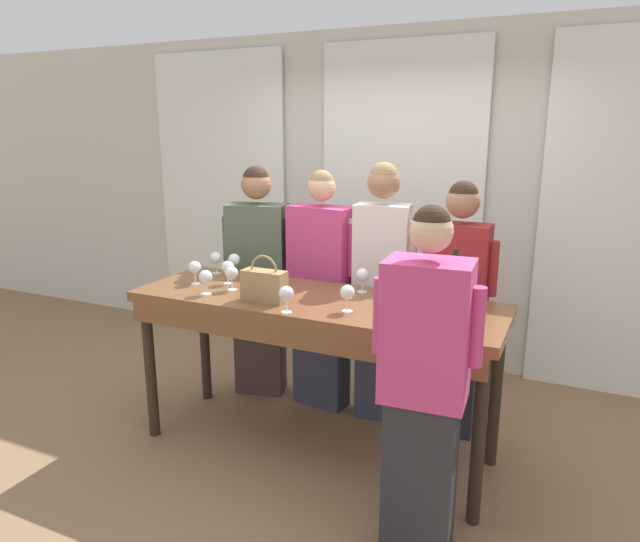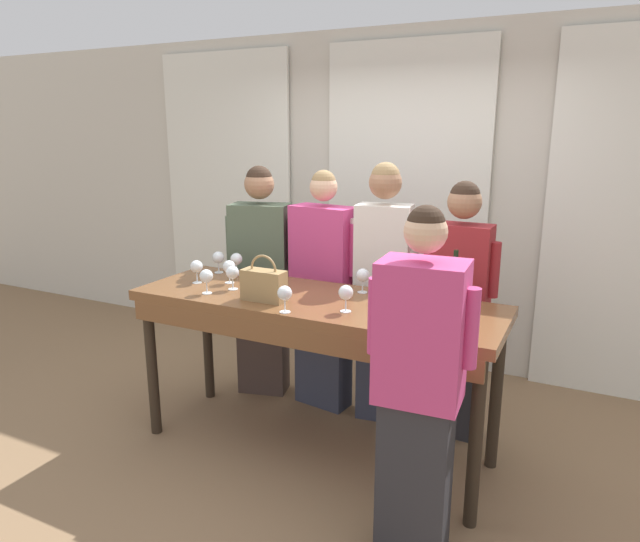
% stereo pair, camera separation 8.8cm
% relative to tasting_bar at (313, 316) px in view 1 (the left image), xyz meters
% --- Properties ---
extents(ground_plane, '(18.00, 18.00, 0.00)m').
position_rel_tasting_bar_xyz_m(ground_plane, '(0.00, 0.02, -0.90)').
color(ground_plane, '#846647').
extents(wall_back, '(12.00, 0.06, 2.80)m').
position_rel_tasting_bar_xyz_m(wall_back, '(0.00, 1.76, 0.50)').
color(wall_back, beige).
rests_on(wall_back, ground_plane).
extents(curtain_panel_left, '(1.39, 0.03, 2.69)m').
position_rel_tasting_bar_xyz_m(curtain_panel_left, '(-1.80, 1.70, 0.45)').
color(curtain_panel_left, white).
rests_on(curtain_panel_left, ground_plane).
extents(curtain_panel_center, '(1.39, 0.03, 2.69)m').
position_rel_tasting_bar_xyz_m(curtain_panel_center, '(0.00, 1.70, 0.45)').
color(curtain_panel_center, white).
rests_on(curtain_panel_center, ground_plane).
extents(tasting_bar, '(2.25, 0.74, 1.01)m').
position_rel_tasting_bar_xyz_m(tasting_bar, '(0.00, 0.00, 0.00)').
color(tasting_bar, brown).
rests_on(tasting_bar, ground_plane).
extents(wine_bottle, '(0.08, 0.08, 0.31)m').
position_rel_tasting_bar_xyz_m(wine_bottle, '(0.77, 0.30, 0.22)').
color(wine_bottle, black).
rests_on(wine_bottle, tasting_bar).
extents(handbag, '(0.27, 0.11, 0.28)m').
position_rel_tasting_bar_xyz_m(handbag, '(-0.24, -0.16, 0.21)').
color(handbag, '#997A4C').
rests_on(handbag, tasting_bar).
extents(wine_glass_front_left, '(0.08, 0.08, 0.15)m').
position_rel_tasting_bar_xyz_m(wine_glass_front_left, '(0.21, 0.26, 0.22)').
color(wine_glass_front_left, white).
rests_on(wine_glass_front_left, tasting_bar).
extents(wine_glass_front_mid, '(0.08, 0.08, 0.15)m').
position_rel_tasting_bar_xyz_m(wine_glass_front_mid, '(-0.74, 0.28, 0.22)').
color(wine_glass_front_mid, white).
rests_on(wine_glass_front_mid, tasting_bar).
extents(wine_glass_front_right, '(0.08, 0.08, 0.15)m').
position_rel_tasting_bar_xyz_m(wine_glass_front_right, '(-0.85, -0.02, 0.22)').
color(wine_glass_front_right, white).
rests_on(wine_glass_front_right, tasting_bar).
extents(wine_glass_center_left, '(0.08, 0.08, 0.15)m').
position_rel_tasting_bar_xyz_m(wine_glass_center_left, '(-0.02, -0.30, 0.22)').
color(wine_glass_center_left, white).
rests_on(wine_glass_center_left, tasting_bar).
extents(wine_glass_center_mid, '(0.08, 0.08, 0.15)m').
position_rel_tasting_bar_xyz_m(wine_glass_center_mid, '(0.62, -0.15, 0.22)').
color(wine_glass_center_mid, white).
rests_on(wine_glass_center_mid, tasting_bar).
extents(wine_glass_center_right, '(0.08, 0.08, 0.15)m').
position_rel_tasting_bar_xyz_m(wine_glass_center_right, '(-0.88, 0.27, 0.21)').
color(wine_glass_center_right, white).
rests_on(wine_glass_center_right, tasting_bar).
extents(wine_glass_back_left, '(0.08, 0.08, 0.15)m').
position_rel_tasting_bar_xyz_m(wine_glass_back_left, '(-0.55, -0.04, 0.21)').
color(wine_glass_back_left, white).
rests_on(wine_glass_back_left, tasting_bar).
extents(wine_glass_back_mid, '(0.08, 0.08, 0.15)m').
position_rel_tasting_bar_xyz_m(wine_glass_back_mid, '(-0.65, 0.08, 0.22)').
color(wine_glass_back_mid, white).
rests_on(wine_glass_back_mid, tasting_bar).
extents(wine_glass_back_right, '(0.08, 0.08, 0.15)m').
position_rel_tasting_bar_xyz_m(wine_glass_back_right, '(-0.64, -0.19, 0.22)').
color(wine_glass_back_right, white).
rests_on(wine_glass_back_right, tasting_bar).
extents(wine_glass_near_host, '(0.08, 0.08, 0.15)m').
position_rel_tasting_bar_xyz_m(wine_glass_near_host, '(0.58, -0.06, 0.21)').
color(wine_glass_near_host, white).
rests_on(wine_glass_near_host, tasting_bar).
extents(wine_glass_by_bottle, '(0.08, 0.08, 0.15)m').
position_rel_tasting_bar_xyz_m(wine_glass_by_bottle, '(0.60, 0.25, 0.22)').
color(wine_glass_by_bottle, white).
rests_on(wine_glass_by_bottle, tasting_bar).
extents(wine_glass_by_handbag, '(0.08, 0.08, 0.15)m').
position_rel_tasting_bar_xyz_m(wine_glass_by_handbag, '(0.27, -0.14, 0.21)').
color(wine_glass_by_handbag, white).
rests_on(wine_glass_by_handbag, tasting_bar).
extents(pen, '(0.14, 0.07, 0.01)m').
position_rel_tasting_bar_xyz_m(pen, '(-0.37, 0.24, 0.11)').
color(pen, black).
rests_on(pen, tasting_bar).
extents(guest_olive_jacket, '(0.54, 0.35, 1.74)m').
position_rel_tasting_bar_xyz_m(guest_olive_jacket, '(-0.74, 0.60, -0.00)').
color(guest_olive_jacket, '#473833').
rests_on(guest_olive_jacket, ground_plane).
extents(guest_pink_top, '(0.58, 0.28, 1.72)m').
position_rel_tasting_bar_xyz_m(guest_pink_top, '(-0.22, 0.60, -0.02)').
color(guest_pink_top, '#383D51').
rests_on(guest_pink_top, ground_plane).
extents(guest_cream_sweater, '(0.47, 0.27, 1.79)m').
position_rel_tasting_bar_xyz_m(guest_cream_sweater, '(0.22, 0.60, 0.05)').
color(guest_cream_sweater, '#383D51').
rests_on(guest_cream_sweater, ground_plane).
extents(guest_striped_shirt, '(0.48, 0.21, 1.69)m').
position_rel_tasting_bar_xyz_m(guest_striped_shirt, '(0.74, 0.60, -0.00)').
color(guest_striped_shirt, '#28282D').
rests_on(guest_striped_shirt, ground_plane).
extents(host_pouring, '(0.49, 0.29, 1.69)m').
position_rel_tasting_bar_xyz_m(host_pouring, '(0.84, -0.60, -0.04)').
color(host_pouring, '#28282D').
rests_on(host_pouring, ground_plane).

